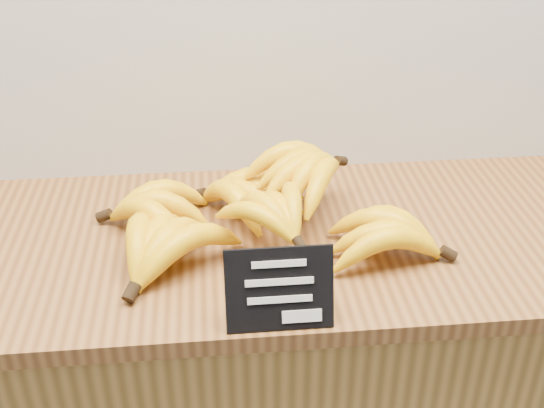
% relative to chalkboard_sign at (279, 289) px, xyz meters
% --- Properties ---
extents(counter_top, '(1.42, 0.54, 0.03)m').
position_rel_chalkboard_sign_xyz_m(counter_top, '(0.01, 0.24, -0.08)').
color(counter_top, brown).
rests_on(counter_top, counter).
extents(chalkboard_sign, '(0.16, 0.04, 0.12)m').
position_rel_chalkboard_sign_xyz_m(chalkboard_sign, '(0.00, 0.00, 0.00)').
color(chalkboard_sign, black).
rests_on(chalkboard_sign, counter_top).
extents(banana_pile, '(0.61, 0.44, 0.12)m').
position_rel_chalkboard_sign_xyz_m(banana_pile, '(-0.03, 0.24, -0.01)').
color(banana_pile, yellow).
rests_on(banana_pile, counter_top).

